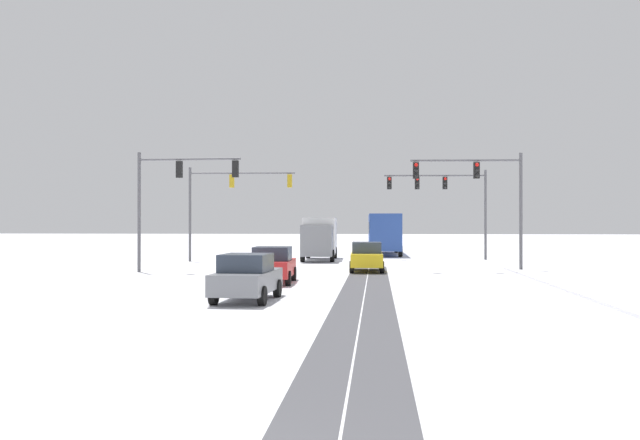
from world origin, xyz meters
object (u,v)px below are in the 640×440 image
traffic_signal_far_left (227,193)px  car_red_second (273,265)px  traffic_signal_near_left (174,187)px  box_truck_delivery (320,237)px  car_grey_third (247,277)px  car_yellow_cab_lead (367,257)px  bus_oncoming (384,231)px  traffic_signal_far_right (444,193)px  traffic_signal_near_right (482,187)px

traffic_signal_far_left → car_red_second: size_ratio=1.77×
traffic_signal_near_left → box_truck_delivery: size_ratio=0.87×
traffic_signal_far_left → car_grey_third: bearing=-75.7°
traffic_signal_far_left → car_yellow_cab_lead: (9.74, -8.70, -3.88)m
traffic_signal_near_left → box_truck_delivery: bearing=61.4°
car_yellow_cab_lead → bus_oncoming: (1.14, 19.87, 1.18)m
car_grey_third → box_truck_delivery: (0.36, 25.32, 0.82)m
traffic_signal_far_left → car_grey_third: traffic_signal_far_left is taller
traffic_signal_far_right → car_yellow_cab_lead: (-5.44, -12.34, -4.02)m
car_yellow_cab_lead → bus_oncoming: bus_oncoming is taller
bus_oncoming → box_truck_delivery: 10.01m
traffic_signal_near_right → traffic_signal_near_left: size_ratio=1.00×
traffic_signal_far_left → bus_oncoming: bearing=45.7°
traffic_signal_near_right → traffic_signal_far_right: 11.94m
traffic_signal_far_right → bus_oncoming: bearing=119.7°
traffic_signal_far_left → car_red_second: traffic_signal_far_left is taller
traffic_signal_near_right → traffic_signal_far_right: same height
traffic_signal_near_right → bus_oncoming: bearing=104.9°
traffic_signal_near_right → car_red_second: 13.59m
bus_oncoming → box_truck_delivery: (-4.68, -8.84, -0.36)m
car_grey_third → traffic_signal_far_left: bearing=104.3°
car_yellow_cab_lead → car_grey_third: (-3.89, -14.29, 0.00)m
traffic_signal_near_right → traffic_signal_far_right: bearing=94.1°
traffic_signal_near_right → traffic_signal_far_right: size_ratio=0.88×
car_grey_third → bus_oncoming: size_ratio=0.38×
traffic_signal_far_left → car_yellow_cab_lead: bearing=-41.8°
car_grey_third → bus_oncoming: bus_oncoming is taller
traffic_signal_near_right → bus_oncoming: size_ratio=0.59×
traffic_signal_far_left → bus_oncoming: (10.88, 11.17, -2.71)m
traffic_signal_near_left → bus_oncoming: bearing=61.7°
traffic_signal_near_left → car_yellow_cab_lead: (10.36, 1.50, -3.81)m
car_yellow_cab_lead → bus_oncoming: size_ratio=0.37×
traffic_signal_near_right → traffic_signal_far_left: 18.05m
car_yellow_cab_lead → traffic_signal_far_right: bearing=66.2°
car_yellow_cab_lead → car_red_second: bearing=-118.4°
car_yellow_cab_lead → bus_oncoming: bearing=86.7°
traffic_signal_near_right → traffic_signal_near_left: 16.78m
traffic_signal_far_left → traffic_signal_near_right: bearing=-27.3°
traffic_signal_near_right → traffic_signal_far_left: (-16.05, 8.27, 0.05)m
car_grey_third → bus_oncoming: bearing=81.6°
car_grey_third → box_truck_delivery: size_ratio=0.56×
traffic_signal_near_left → car_grey_third: (6.47, -12.79, -3.81)m
traffic_signal_far_left → car_red_second: bearing=-70.6°
traffic_signal_far_right → traffic_signal_far_left: same height
box_truck_delivery → traffic_signal_far_left: bearing=-159.4°
traffic_signal_far_right → car_yellow_cab_lead: size_ratio=1.80×
car_red_second → box_truck_delivery: bearing=88.4°
traffic_signal_far_left → traffic_signal_near_left: same height
traffic_signal_near_right → bus_oncoming: 20.29m
traffic_signal_near_right → traffic_signal_far_left: bearing=152.7°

